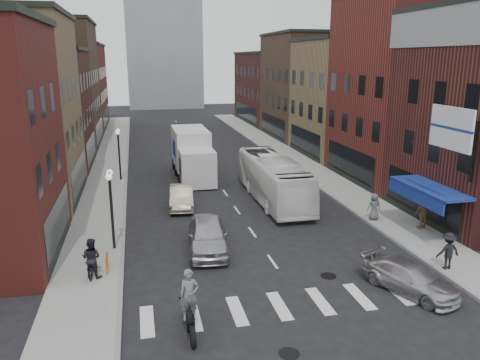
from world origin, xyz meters
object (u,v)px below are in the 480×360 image
bike_rack (107,263)px  sedan_left_near (208,235)px  ped_right_a (448,251)px  ped_right_c (374,207)px  streetlamp_far (119,145)px  parked_bicycle (93,267)px  ped_left_solo (91,258)px  streetlamp_near (111,195)px  motorcycle_rider (190,304)px  curb_car (410,278)px  transit_bus (273,179)px  box_truck (192,155)px  billboard_sign (453,130)px  sedan_left_far (181,197)px  ped_right_b (423,212)px

bike_rack → sedan_left_near: size_ratio=0.17×
ped_right_a → ped_right_c: 6.80m
streetlamp_far → bike_rack: streetlamp_far is taller
bike_rack → ped_right_c: 15.47m
bike_rack → sedan_left_near: bearing=19.5°
streetlamp_far → parked_bicycle: bearing=-92.6°
bike_rack → ped_left_solo: 0.87m
streetlamp_near → parked_bicycle: size_ratio=2.64×
motorcycle_rider → sedan_left_near: bearing=79.6°
curb_car → ped_left_solo: 13.51m
motorcycle_rider → ped_right_c: size_ratio=1.55×
sedan_left_near → parked_bicycle: size_ratio=3.09×
streetlamp_far → transit_bus: streetlamp_far is taller
box_truck → parked_bicycle: size_ratio=5.60×
billboard_sign → transit_bus: (-5.75, 10.13, -4.64)m
sedan_left_far → parked_bicycle: 10.53m
box_truck → sedan_left_near: size_ratio=1.81×
sedan_left_near → bike_rack: bearing=-154.2°
billboard_sign → ped_right_c: (-1.19, 4.58, -5.19)m
streetlamp_far → transit_bus: 12.70m
streetlamp_near → streetlamp_far: 14.00m
ped_right_b → billboard_sign: bearing=60.8°
billboard_sign → motorcycle_rider: 14.78m
bike_rack → ped_left_solo: (-0.60, -0.40, 0.49)m
streetlamp_near → ped_right_a: 15.98m
box_truck → sedan_left_far: 7.98m
streetlamp_far → ped_right_b: bearing=-41.6°
parked_bicycle → ped_right_a: bearing=-4.0°
streetlamp_near → parked_bicycle: streetlamp_near is taller
bike_rack → sedan_left_far: sedan_left_far is taller
box_truck → ped_right_b: size_ratio=4.42×
streetlamp_far → box_truck: 5.79m
sedan_left_far → ped_right_b: 14.66m
box_truck → ped_right_c: (9.11, -13.04, -0.93)m
sedan_left_near → sedan_left_far: size_ratio=1.15×
streetlamp_near → ped_left_solo: size_ratio=2.31×
sedan_left_near → sedan_left_far: 7.44m
streetlamp_near → sedan_left_near: 5.16m
curb_car → parked_bicycle: bearing=138.4°
streetlamp_far → parked_bicycle: size_ratio=2.64×
sedan_left_near → parked_bicycle: 5.73m
billboard_sign → motorcycle_rider: billboard_sign is taller
billboard_sign → streetlamp_far: 23.92m
billboard_sign → curb_car: 7.61m
box_truck → ped_left_solo: 18.43m
billboard_sign → streetlamp_near: billboard_sign is taller
curb_car → ped_left_solo: size_ratio=2.35×
box_truck → transit_bus: box_truck is taller
sedan_left_near → streetlamp_near: bearing=174.1°
sedan_left_far → ped_right_c: ped_right_c is taller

